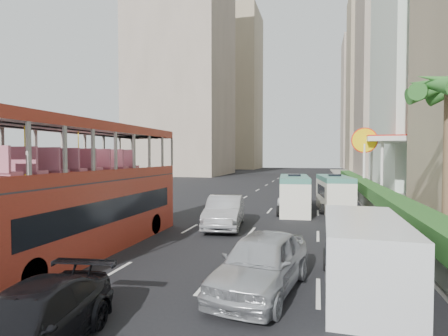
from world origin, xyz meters
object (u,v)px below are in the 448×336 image
(van_asset, at_px, (295,207))
(panel_van_near, at_px, (364,256))
(panel_van_far, at_px, (332,188))
(double_decker_bus, at_px, (87,187))
(shell_station, at_px, (400,167))
(car_silver_lane_b, at_px, (262,291))
(palm_tree, at_px, (448,166))
(minibus_near, at_px, (294,194))
(car_silver_lane_a, at_px, (225,227))
(minibus_far, at_px, (334,193))

(van_asset, xyz_separation_m, panel_van_near, (2.85, -16.06, 1.02))
(panel_van_near, xyz_separation_m, panel_van_far, (-0.06, 21.32, -0.07))
(double_decker_bus, height_order, shell_station, shell_station)
(car_silver_lane_b, height_order, shell_station, shell_station)
(van_asset, relative_size, palm_tree, 0.69)
(panel_van_near, bearing_deg, shell_station, 77.30)
(double_decker_bus, xyz_separation_m, shell_station, (16.00, 23.00, 0.22))
(palm_tree, bearing_deg, double_decker_bus, -163.84)
(van_asset, height_order, shell_station, shell_station)
(car_silver_lane_b, relative_size, minibus_near, 0.87)
(palm_tree, height_order, shell_station, palm_tree)
(car_silver_lane_a, height_order, panel_van_near, panel_van_near)
(van_asset, distance_m, minibus_far, 3.22)
(minibus_near, height_order, panel_van_far, minibus_near)
(minibus_far, relative_size, panel_van_far, 1.14)
(panel_van_far, xyz_separation_m, palm_tree, (3.84, -15.69, 2.43))
(minibus_near, bearing_deg, shell_station, 47.37)
(double_decker_bus, xyz_separation_m, car_silver_lane_a, (4.04, 5.86, -2.53))
(panel_van_far, bearing_deg, car_silver_lane_a, -112.13)
(double_decker_bus, relative_size, panel_van_far, 2.33)
(double_decker_bus, relative_size, car_silver_lane_b, 2.31)
(double_decker_bus, relative_size, palm_tree, 1.72)
(double_decker_bus, height_order, car_silver_lane_b, double_decker_bus)
(car_silver_lane_b, relative_size, minibus_far, 0.88)
(car_silver_lane_a, relative_size, minibus_far, 0.93)
(shell_station, bearing_deg, minibus_near, -127.68)
(minibus_near, height_order, panel_van_near, minibus_near)
(van_asset, distance_m, minibus_near, 3.00)
(car_silver_lane_a, xyz_separation_m, car_silver_lane_b, (3.23, -8.12, 0.00))
(van_asset, bearing_deg, minibus_near, -83.87)
(double_decker_bus, xyz_separation_m, minibus_far, (9.88, 13.20, -1.34))
(double_decker_bus, distance_m, minibus_far, 16.54)
(minibus_near, bearing_deg, car_silver_lane_a, -123.92)
(minibus_near, bearing_deg, minibus_far, 24.98)
(panel_van_far, bearing_deg, car_silver_lane_b, -95.95)
(shell_station, bearing_deg, minibus_far, -121.97)
(panel_van_far, xyz_separation_m, shell_station, (6.04, 3.31, 1.80))
(minibus_near, distance_m, shell_station, 14.37)
(minibus_near, distance_m, minibus_far, 3.02)
(panel_van_near, height_order, panel_van_far, panel_van_near)
(minibus_far, bearing_deg, panel_van_near, -96.51)
(palm_tree, bearing_deg, car_silver_lane_a, 169.23)
(van_asset, bearing_deg, car_silver_lane_b, -85.69)
(van_asset, relative_size, minibus_far, 0.83)
(car_silver_lane_a, height_order, car_silver_lane_b, car_silver_lane_a)
(car_silver_lane_a, distance_m, car_silver_lane_b, 8.74)
(panel_van_near, relative_size, shell_station, 0.64)
(van_asset, bearing_deg, shell_station, 48.07)
(car_silver_lane_a, bearing_deg, palm_tree, -18.46)
(car_silver_lane_a, bearing_deg, panel_van_far, 59.14)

